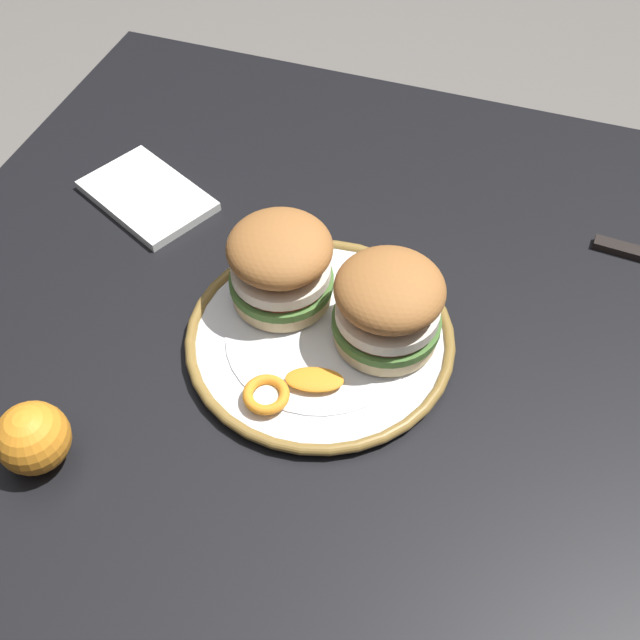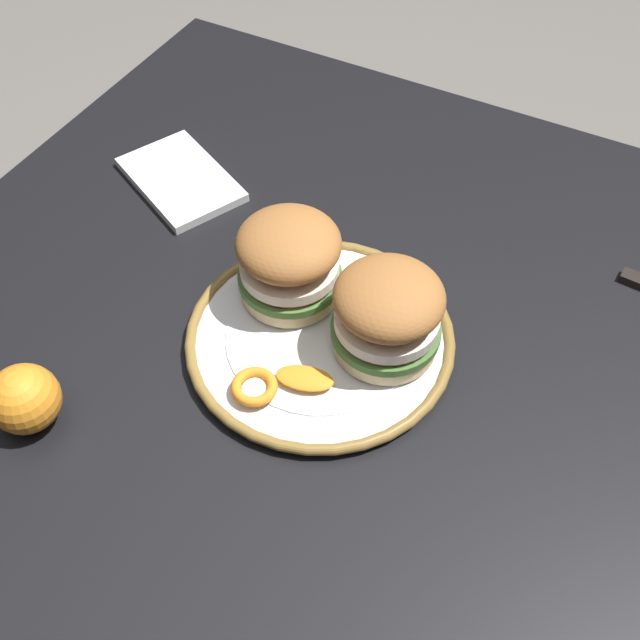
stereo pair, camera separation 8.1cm
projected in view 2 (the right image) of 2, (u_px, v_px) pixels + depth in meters
ground_plane at (344, 609)px, 1.39m from camera, size 8.00×8.00×0.00m
dining_table at (358, 420)px, 0.89m from camera, size 1.12×1.04×0.74m
dinner_plate at (320, 338)px, 0.83m from camera, size 0.29×0.29×0.02m
sandwich_half_left at (289, 259)px, 0.83m from camera, size 0.13×0.13×0.10m
sandwich_half_right at (388, 313)px, 0.78m from camera, size 0.14×0.14×0.10m
orange_peel_curled at (254, 387)px, 0.78m from camera, size 0.07×0.07×0.01m
orange_peel_strip_long at (305, 378)px, 0.78m from camera, size 0.07×0.05×0.01m
whole_orange at (25, 399)px, 0.75m from camera, size 0.07×0.07×0.07m
folded_napkin at (181, 180)px, 1.00m from camera, size 0.20×0.17×0.01m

